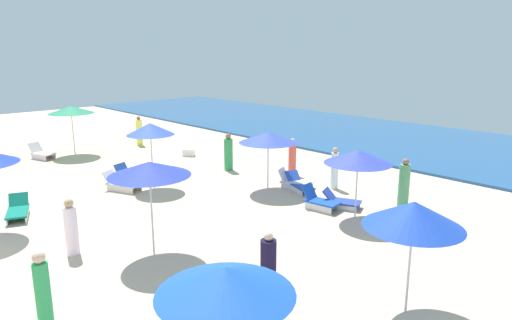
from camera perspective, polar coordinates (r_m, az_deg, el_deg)
The scene contains 25 objects.
ocean at distance 28.06m, azimuth 19.83°, elevation 1.99°, with size 60.00×12.17×0.12m, color #22538E.
umbrella_0 at distance 17.43m, azimuth 1.51°, elevation 2.80°, with size 2.24×2.24×2.25m.
lounge_chair_0_0 at distance 17.81m, azimuth 5.33°, elevation -3.03°, with size 1.58×1.02×0.64m.
lounge_chair_0_1 at distance 18.08m, azimuth 4.81°, elevation -2.65°, with size 1.48×1.14×0.75m.
umbrella_1 at distance 9.62m, azimuth 18.96°, elevation -6.40°, with size 1.99×1.99×2.42m.
lounge_chair_2_0 at distance 16.83m, azimuth -27.44°, elevation -5.55°, with size 1.61×1.09×0.64m.
umbrella_3 at distance 18.09m, azimuth -12.98°, elevation 3.76°, with size 1.84×1.84×2.57m.
lounge_chair_3_0 at distance 19.83m, azimuth -15.41°, elevation -1.75°, with size 1.40×1.05×0.66m.
lounge_chair_3_1 at distance 18.46m, azimuth -16.31°, elevation -2.84°, with size 1.62×1.15×0.71m.
umbrella_4 at distance 12.02m, azimuth -13.09°, elevation -1.07°, with size 2.13×2.13×2.53m.
umbrella_5 at distance 25.18m, azimuth -21.97°, elevation 5.80°, with size 2.25×2.25×2.52m.
lounge_chair_5_0 at distance 25.15m, azimuth -25.05°, elevation 0.79°, with size 1.45×1.02×0.78m.
umbrella_6 at distance 14.70m, azimuth 12.55°, elevation 0.39°, with size 2.13×2.13×2.25m.
lounge_chair_6_0 at distance 16.13m, azimuth 10.45°, elevation -5.02°, with size 1.41×1.09×0.61m.
lounge_chair_6_1 at distance 15.82m, azimuth 7.86°, elevation -5.03°, with size 1.32×0.78×0.81m.
umbrella_7 at distance 6.43m, azimuth -3.84°, elevation -14.77°, with size 1.94×1.94×2.47m.
beachgoer_0 at distance 10.32m, azimuth 1.54°, elevation -13.06°, with size 0.40×0.40×1.50m.
beachgoer_1 at distance 18.07m, azimuth 9.73°, elevation -1.12°, with size 0.39×0.39×1.65m.
beachgoer_2 at distance 13.14m, azimuth -21.95°, elevation -7.88°, with size 0.40×0.40×1.55m.
beachgoer_3 at distance 26.78m, azimuth -14.28°, elevation 3.40°, with size 0.36×0.36×1.65m.
beachgoer_4 at distance 10.06m, azimuth -24.94°, elevation -14.55°, with size 0.40×0.40×1.62m.
beachgoer_5 at distance 20.58m, azimuth -3.44°, elevation 0.83°, with size 0.47×0.47×1.68m.
beachgoer_6 at distance 16.64m, azimuth 17.88°, elevation -2.88°, with size 0.50×0.50×1.70m.
beachgoer_7 at distance 19.83m, azimuth 4.52°, elevation 0.25°, with size 0.47×0.47×1.61m.
cooler_box_0 at distance 23.69m, azimuth -8.34°, elevation 0.93°, with size 0.57×0.39×0.35m, color white.
Camera 1 is at (12.47, -0.67, 5.32)m, focal length 32.25 mm.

